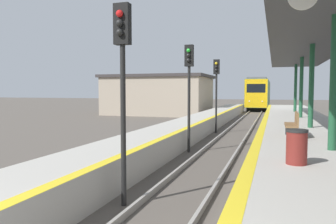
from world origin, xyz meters
The scene contains 8 objects.
train centered at (0.00, 48.83, 2.19)m, with size 2.75×19.66×4.31m.
signal_near centered at (-1.07, 4.83, 3.18)m, with size 0.36×0.31×4.55m.
signal_mid centered at (-1.28, 11.61, 3.18)m, with size 0.36×0.31×4.55m.
signal_far centered at (-1.28, 18.39, 3.18)m, with size 0.36×0.31×4.55m.
station_canopy centered at (3.77, 14.56, 4.78)m, with size 3.77×30.32×4.04m.
trash_bin centered at (2.68, 6.23, 1.33)m, with size 0.49×0.49×0.81m.
bench centered at (2.84, 11.01, 1.41)m, with size 0.44×1.51×0.92m.
station_building centered at (-10.21, 32.84, 2.19)m, with size 11.39×8.16×4.35m.
Camera 1 is at (2.17, -1.84, 2.63)m, focal length 35.00 mm.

